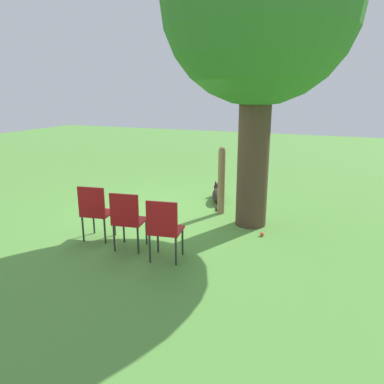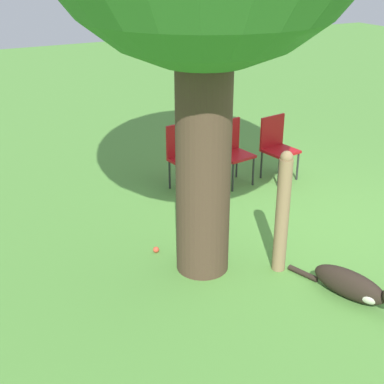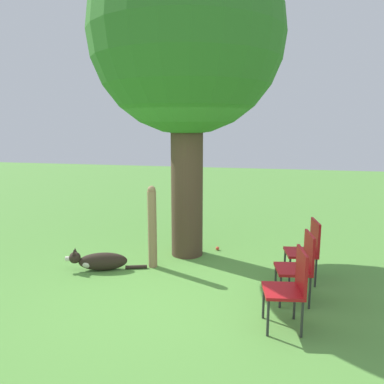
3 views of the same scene
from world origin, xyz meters
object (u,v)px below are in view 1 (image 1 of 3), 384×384
(fence_post, at_px, (221,180))
(red_chair_0, at_px, (95,209))
(tennis_ball, at_px, (262,234))
(dog, at_px, (218,194))
(red_chair_1, at_px, (128,217))
(red_chair_2, at_px, (164,226))
(oak_tree, at_px, (260,8))

(fence_post, height_order, red_chair_0, fence_post)
(tennis_ball, bearing_deg, dog, -141.38)
(red_chair_1, bearing_deg, red_chair_2, -110.34)
(fence_post, relative_size, red_chair_1, 1.45)
(dog, height_order, fence_post, fence_post)
(oak_tree, xyz_separation_m, tennis_ball, (0.49, 0.32, -3.57))
(dog, height_order, red_chair_1, red_chair_1)
(red_chair_0, xyz_separation_m, red_chair_2, (0.27, 1.36, 0.00))
(fence_post, xyz_separation_m, red_chair_1, (2.22, -0.75, -0.15))
(oak_tree, distance_m, red_chair_1, 3.85)
(red_chair_1, bearing_deg, red_chair_0, 69.66)
(fence_post, bearing_deg, dog, -157.29)
(oak_tree, bearing_deg, red_chair_0, -51.71)
(oak_tree, relative_size, dog, 4.30)
(red_chair_0, relative_size, tennis_ball, 13.43)
(dog, xyz_separation_m, red_chair_2, (3.14, 0.25, 0.38))
(oak_tree, bearing_deg, tennis_ball, 32.87)
(dog, bearing_deg, fence_post, -175.30)
(oak_tree, bearing_deg, red_chair_1, -38.55)
(fence_post, bearing_deg, red_chair_2, -1.75)
(dog, bearing_deg, tennis_ball, -159.39)
(red_chair_1, xyz_separation_m, red_chair_2, (0.14, 0.68, 0.00))
(fence_post, bearing_deg, red_chair_0, -34.48)
(dog, relative_size, red_chair_1, 1.33)
(oak_tree, distance_m, red_chair_2, 3.72)
(red_chair_0, height_order, tennis_ball, red_chair_0)
(red_chair_0, relative_size, red_chair_1, 1.00)
(dog, distance_m, red_chair_0, 3.09)
(red_chair_0, distance_m, red_chair_1, 0.69)
(oak_tree, xyz_separation_m, red_chair_2, (1.95, -0.77, -3.08))
(red_chair_2, bearing_deg, red_chair_1, 69.66)
(oak_tree, distance_m, red_chair_0, 4.10)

